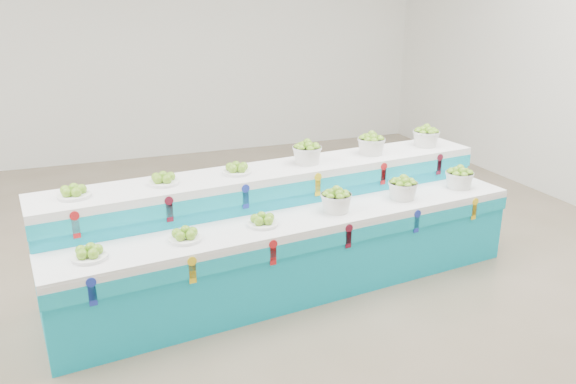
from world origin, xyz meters
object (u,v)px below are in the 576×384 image
at_px(plate_upper_mid, 163,178).
at_px(basket_upper_right, 426,136).
at_px(display_stand, 288,230).
at_px(basket_lower_left, 336,200).

xyz_separation_m(plate_upper_mid, basket_upper_right, (2.75, 0.30, 0.05)).
distance_m(display_stand, plate_upper_mid, 1.20).
height_order(display_stand, basket_lower_left, display_stand).
height_order(plate_upper_mid, basket_upper_right, basket_upper_right).
distance_m(basket_lower_left, basket_upper_right, 1.53).
bearing_deg(plate_upper_mid, display_stand, -8.10).
bearing_deg(plate_upper_mid, basket_lower_left, -14.86).
relative_size(basket_lower_left, plate_upper_mid, 1.04).
relative_size(plate_upper_mid, basket_upper_right, 0.96).
bearing_deg(basket_lower_left, basket_upper_right, 26.77).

